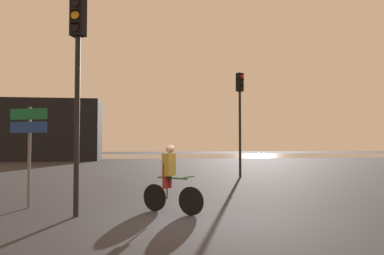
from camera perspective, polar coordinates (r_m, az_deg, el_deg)
The scene contains 7 objects.
ground_plane at distance 8.25m, azimuth 1.19°, elevation -14.03°, with size 120.00×120.00×0.00m, color #28282D.
water_strip at distance 46.20m, azimuth -6.09°, elevation -4.34°, with size 80.00×16.00×0.01m, color slate.
distant_building at distance 37.35m, azimuth -22.03°, elevation -0.37°, with size 10.70×4.00×5.62m, color black.
traffic_light_near_left at distance 9.09m, azimuth -17.05°, elevation 9.11°, with size 0.38×0.40×5.02m.
traffic_light_far_right at distance 18.40m, azimuth 7.31°, elevation 3.37°, with size 0.40×0.42×5.07m.
direction_sign_post at distance 10.50m, azimuth -23.61°, elevation -1.46°, with size 1.02×0.46×2.60m.
cyclist at distance 9.02m, azimuth -3.36°, elevation -7.75°, with size 1.35×1.12×1.62m.
Camera 1 is at (-1.23, -7.98, 1.68)m, focal length 35.00 mm.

